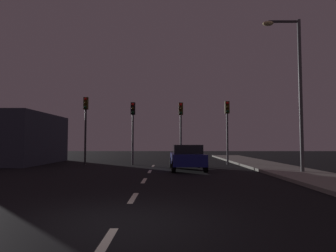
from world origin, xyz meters
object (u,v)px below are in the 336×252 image
(traffic_signal_center_left, at_px, (134,121))
(car_stopped_ahead, at_px, (188,157))
(traffic_signal_far_right, at_px, (228,120))
(traffic_signal_far_left, at_px, (87,117))
(traffic_signal_center_right, at_px, (182,121))
(street_lamp_right, at_px, (296,81))

(traffic_signal_center_left, bearing_deg, car_stopped_ahead, -47.06)
(traffic_signal_far_right, bearing_deg, car_stopped_ahead, -128.97)
(traffic_signal_far_left, height_order, traffic_signal_center_right, traffic_signal_far_left)
(traffic_signal_far_right, bearing_deg, traffic_signal_far_left, 180.00)
(traffic_signal_far_left, xyz_separation_m, traffic_signal_far_right, (10.35, -0.00, -0.19))
(traffic_signal_far_left, relative_size, traffic_signal_far_right, 1.07)
(traffic_signal_far_left, height_order, car_stopped_ahead, traffic_signal_far_left)
(traffic_signal_far_left, relative_size, street_lamp_right, 0.62)
(traffic_signal_far_right, distance_m, car_stopped_ahead, 5.68)
(traffic_signal_far_right, bearing_deg, traffic_signal_center_left, -180.00)
(traffic_signal_center_right, bearing_deg, car_stopped_ahead, -87.32)
(traffic_signal_far_left, relative_size, car_stopped_ahead, 1.19)
(car_stopped_ahead, bearing_deg, street_lamp_right, -24.15)
(traffic_signal_far_right, bearing_deg, street_lamp_right, -71.15)
(traffic_signal_center_right, distance_m, street_lamp_right, 8.61)
(traffic_signal_center_left, bearing_deg, traffic_signal_far_left, 179.99)
(traffic_signal_center_right, relative_size, traffic_signal_far_right, 0.98)
(traffic_signal_center_right, bearing_deg, traffic_signal_far_left, 179.99)
(traffic_signal_center_right, bearing_deg, traffic_signal_center_left, 180.00)
(street_lamp_right, bearing_deg, traffic_signal_far_left, 153.02)
(traffic_signal_far_left, relative_size, traffic_signal_center_left, 1.09)
(car_stopped_ahead, bearing_deg, traffic_signal_far_left, 150.97)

